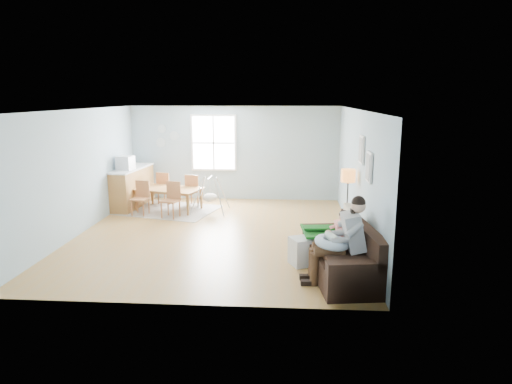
# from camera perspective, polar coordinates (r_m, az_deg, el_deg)

# --- Properties ---
(room) EXTENTS (8.40, 9.40, 3.90)m
(room) POSITION_cam_1_polar(r_m,az_deg,el_deg) (9.70, -5.16, 8.59)
(room) COLOR #AA7A3C
(window) EXTENTS (1.32, 0.08, 1.62)m
(window) POSITION_cam_1_polar(r_m,az_deg,el_deg) (13.26, -5.31, 6.13)
(window) COLOR white
(window) RESTS_ON room
(pictures) EXTENTS (0.05, 1.34, 0.74)m
(pictures) POSITION_cam_1_polar(r_m,az_deg,el_deg) (8.71, 13.48, 4.16)
(pictures) COLOR white
(pictures) RESTS_ON room
(wall_plates) EXTENTS (0.67, 0.02, 0.66)m
(wall_plates) POSITION_cam_1_polar(r_m,az_deg,el_deg) (13.55, -11.23, 6.84)
(wall_plates) COLOR #A6C1C7
(wall_plates) RESTS_ON room
(sofa) EXTENTS (1.23, 2.29, 0.88)m
(sofa) POSITION_cam_1_polar(r_m,az_deg,el_deg) (7.90, 11.00, -8.01)
(sofa) COLOR black
(sofa) RESTS_ON room
(green_throw) EXTENTS (1.08, 0.96, 0.04)m
(green_throw) POSITION_cam_1_polar(r_m,az_deg,el_deg) (8.47, 9.25, -4.81)
(green_throw) COLOR #155E1F
(green_throw) RESTS_ON sofa
(beige_pillow) EXTENTS (0.18, 0.52, 0.52)m
(beige_pillow) POSITION_cam_1_polar(r_m,az_deg,el_deg) (8.34, 11.64, -3.47)
(beige_pillow) COLOR #BEB491
(beige_pillow) RESTS_ON sofa
(father) EXTENTS (1.04, 0.49, 1.44)m
(father) POSITION_cam_1_polar(r_m,az_deg,el_deg) (7.44, 10.73, -5.56)
(father) COLOR #939396
(father) RESTS_ON sofa
(nursing_pillow) EXTENTS (0.61, 0.60, 0.23)m
(nursing_pillow) POSITION_cam_1_polar(r_m,az_deg,el_deg) (7.42, 9.45, -6.25)
(nursing_pillow) COLOR #CBE3FE
(nursing_pillow) RESTS_ON father
(infant) EXTENTS (0.23, 0.39, 0.14)m
(infant) POSITION_cam_1_polar(r_m,az_deg,el_deg) (7.43, 9.38, -5.54)
(infant) COLOR silver
(infant) RESTS_ON nursing_pillow
(toddler) EXTENTS (0.55, 0.28, 0.84)m
(toddler) POSITION_cam_1_polar(r_m,az_deg,el_deg) (7.94, 10.16, -4.65)
(toddler) COLOR white
(toddler) RESTS_ON sofa
(floor_lamp) EXTENTS (0.30, 0.30, 1.48)m
(floor_lamp) POSITION_cam_1_polar(r_m,az_deg,el_deg) (9.70, 11.44, 1.29)
(floor_lamp) COLOR black
(floor_lamp) RESTS_ON room
(storage_cube) EXTENTS (0.57, 0.55, 0.50)m
(storage_cube) POSITION_cam_1_polar(r_m,az_deg,el_deg) (8.28, 5.91, -7.37)
(storage_cube) COLOR silver
(storage_cube) RESTS_ON room
(rug) EXTENTS (2.78, 2.37, 0.01)m
(rug) POSITION_cam_1_polar(r_m,az_deg,el_deg) (12.35, -10.84, -2.22)
(rug) COLOR gray
(rug) RESTS_ON room
(dining_table) EXTENTS (1.87, 1.35, 0.59)m
(dining_table) POSITION_cam_1_polar(r_m,az_deg,el_deg) (12.28, -10.89, -0.90)
(dining_table) COLOR #955C31
(dining_table) RESTS_ON rug
(chair_sw) EXTENTS (0.44, 0.44, 0.86)m
(chair_sw) POSITION_cam_1_polar(r_m,az_deg,el_deg) (11.96, -14.16, -0.46)
(chair_sw) COLOR #9E6836
(chair_sw) RESTS_ON rug
(chair_se) EXTENTS (0.49, 0.49, 0.89)m
(chair_se) POSITION_cam_1_polar(r_m,az_deg,el_deg) (11.52, -10.49, -0.67)
(chair_se) COLOR #9E6836
(chair_se) RESTS_ON rug
(chair_nw) EXTENTS (0.50, 0.50, 0.91)m
(chair_nw) POSITION_cam_1_polar(r_m,az_deg,el_deg) (12.95, -11.32, 0.74)
(chair_nw) COLOR #9E6836
(chair_nw) RESTS_ON rug
(chair_ne) EXTENTS (0.47, 0.47, 0.89)m
(chair_ne) POSITION_cam_1_polar(r_m,az_deg,el_deg) (12.55, -7.86, 0.44)
(chair_ne) COLOR #9E6836
(chair_ne) RESTS_ON rug
(counter) EXTENTS (0.72, 1.96, 1.07)m
(counter) POSITION_cam_1_polar(r_m,az_deg,el_deg) (12.90, -15.24, 0.63)
(counter) COLOR #955C31
(counter) RESTS_ON room
(monitor) EXTENTS (0.44, 0.42, 0.37)m
(monitor) POSITION_cam_1_polar(r_m,az_deg,el_deg) (12.45, -16.03, 3.52)
(monitor) COLOR silver
(monitor) RESTS_ON counter
(baby_swing) EXTENTS (0.93, 0.95, 0.92)m
(baby_swing) POSITION_cam_1_polar(r_m,az_deg,el_deg) (11.87, -5.75, -0.62)
(baby_swing) COLOR silver
(baby_swing) RESTS_ON room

